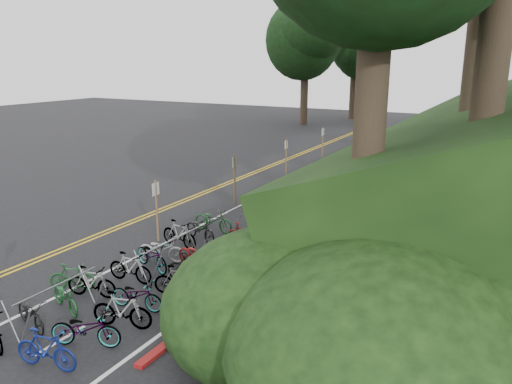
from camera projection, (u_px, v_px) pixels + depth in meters
ground at (44, 285)px, 16.08m from camera, size 120.00×120.00×0.00m
road_markings at (226, 208)px, 24.36m from camera, size 7.47×80.00×0.01m
red_curb at (338, 212)px, 23.62m from camera, size 0.25×28.00×0.10m
bike_rack_front at (58, 296)px, 13.57m from camera, size 1.14×2.73×1.16m
bike_racks_rest at (295, 185)px, 25.51m from camera, size 1.14×23.00×1.17m
signposts_rest at (263, 165)px, 27.32m from camera, size 0.08×18.40×2.50m
bike_front at (72, 277)px, 15.68m from camera, size 1.02×1.50×0.88m
bike_valet at (151, 268)px, 16.24m from camera, size 3.46×11.97×1.09m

